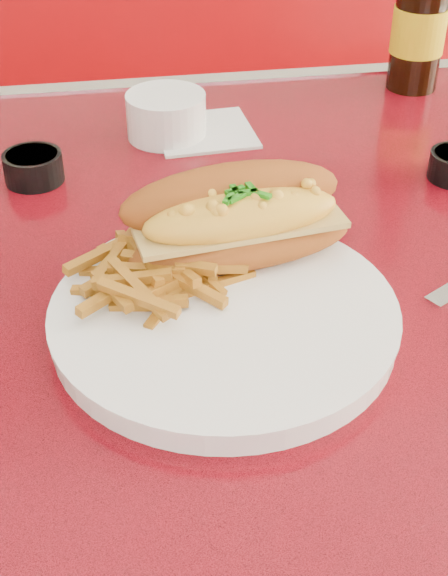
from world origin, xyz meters
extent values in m
cube|color=red|center=(0.00, 0.00, 0.75)|extent=(1.20, 0.80, 0.04)
cube|color=silver|center=(0.00, 0.40, 0.75)|extent=(1.22, 0.03, 0.04)
cylinder|color=silver|center=(0.00, 0.00, 0.37)|extent=(0.09, 0.09, 0.72)
cube|color=#A50B0E|center=(0.00, 0.78, 0.23)|extent=(1.20, 0.50, 0.45)
cube|color=#A50B0E|center=(0.00, 1.00, 0.68)|extent=(1.20, 0.08, 0.45)
cylinder|color=white|center=(-0.08, -0.12, 0.78)|extent=(0.36, 0.36, 0.02)
cylinder|color=white|center=(-0.08, -0.12, 0.79)|extent=(0.36, 0.36, 0.00)
ellipsoid|color=#A4521A|center=(-0.05, -0.06, 0.81)|extent=(0.20, 0.09, 0.04)
cube|color=#D7B660|center=(-0.05, -0.06, 0.82)|extent=(0.18, 0.07, 0.01)
ellipsoid|color=yellow|center=(-0.05, -0.06, 0.83)|extent=(0.18, 0.08, 0.04)
ellipsoid|color=#A4521A|center=(-0.06, -0.03, 0.84)|extent=(0.20, 0.10, 0.08)
cube|color=silver|center=(-0.07, -0.10, 0.79)|extent=(0.03, 0.11, 0.00)
cube|color=silver|center=(-0.06, -0.03, 0.79)|extent=(0.02, 0.03, 0.00)
cylinder|color=white|center=(-0.08, 0.24, 0.80)|extent=(0.10, 0.10, 0.05)
cylinder|color=black|center=(-0.08, 0.24, 0.82)|extent=(0.08, 0.08, 0.01)
cylinder|color=black|center=(-0.23, 0.15, 0.79)|extent=(0.08, 0.08, 0.03)
cylinder|color=#DF8851|center=(-0.23, 0.15, 0.80)|extent=(0.07, 0.07, 0.01)
cylinder|color=black|center=(0.25, 0.33, 0.85)|extent=(0.07, 0.07, 0.17)
cylinder|color=gold|center=(0.25, 0.33, 0.85)|extent=(0.07, 0.07, 0.06)
cube|color=silver|center=(-0.04, 0.24, 0.77)|extent=(0.12, 0.12, 0.00)
camera|label=1|loc=(-0.16, -0.62, 1.18)|focal=50.00mm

